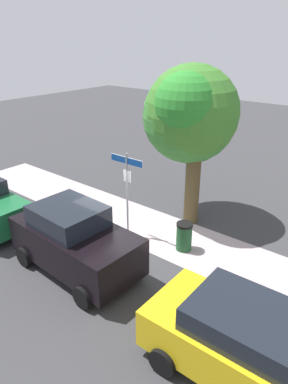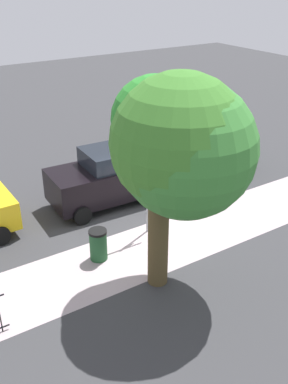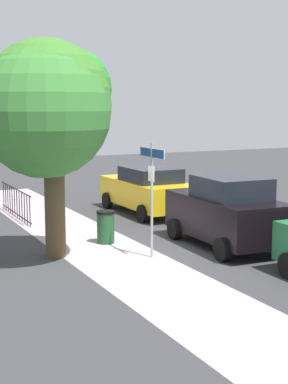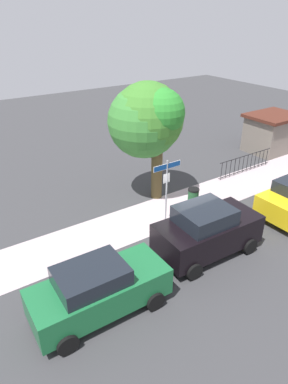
{
  "view_description": "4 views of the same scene",
  "coord_description": "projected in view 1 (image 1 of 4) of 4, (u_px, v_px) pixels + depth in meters",
  "views": [
    {
      "loc": [
        7.0,
        -7.75,
        6.61
      ],
      "look_at": [
        -0.22,
        1.21,
        1.45
      ],
      "focal_mm": 32.77,
      "sensor_mm": 36.0,
      "label": 1
    },
    {
      "loc": [
        6.53,
        10.81,
        7.8
      ],
      "look_at": [
        0.22,
        1.03,
        1.88
      ],
      "focal_mm": 41.29,
      "sensor_mm": 36.0,
      "label": 2
    },
    {
      "loc": [
        -14.01,
        7.4,
        4.12
      ],
      "look_at": [
        0.28,
        0.34,
        1.71
      ],
      "focal_mm": 54.32,
      "sensor_mm": 36.0,
      "label": 3
    },
    {
      "loc": [
        -8.3,
        -9.75,
        8.46
      ],
      "look_at": [
        -0.92,
        1.22,
        1.46
      ],
      "focal_mm": 31.81,
      "sensor_mm": 36.0,
      "label": 4
    }
  ],
  "objects": [
    {
      "name": "ground_plane",
      "position": [
        127.0,
        243.0,
        12.23
      ],
      "size": [
        60.0,
        60.0,
        0.0
      ],
      "primitive_type": "plane",
      "color": "#38383A"
    },
    {
      "name": "trash_bin",
      "position": [
        184.0,
        236.0,
        11.66
      ],
      "size": [
        0.55,
        0.55,
        0.98
      ],
      "color": "#1E4C28",
      "rests_on": "ground_plane"
    },
    {
      "name": "car_black",
      "position": [
        75.0,
        240.0,
        10.44
      ],
      "size": [
        4.21,
        2.27,
        2.09
      ],
      "rotation": [
        0.0,
        0.0,
        -0.04
      ],
      "color": "black",
      "rests_on": "ground_plane"
    },
    {
      "name": "street_sign",
      "position": [
        127.0,
        179.0,
        11.8
      ],
      "size": [
        1.38,
        0.07,
        3.1
      ],
      "color": "#9EA0A5",
      "rests_on": "ground_plane"
    },
    {
      "name": "shade_tree",
      "position": [
        190.0,
        114.0,
        12.41
      ],
      "size": [
        3.53,
        3.63,
        5.8
      ],
      "color": "#4F4225",
      "rests_on": "ground_plane"
    },
    {
      "name": "sidewalk_strip",
      "position": [
        196.0,
        246.0,
        12.0
      ],
      "size": [
        24.0,
        2.6,
        0.0
      ],
      "primitive_type": "cube",
      "color": "#B4A1A5",
      "rests_on": "ground_plane"
    },
    {
      "name": "car_yellow",
      "position": [
        254.0,
        348.0,
        6.98
      ],
      "size": [
        4.67,
        2.21,
        1.78
      ],
      "rotation": [
        0.0,
        0.0,
        0.01
      ],
      "color": "yellow",
      "rests_on": "ground_plane"
    }
  ]
}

